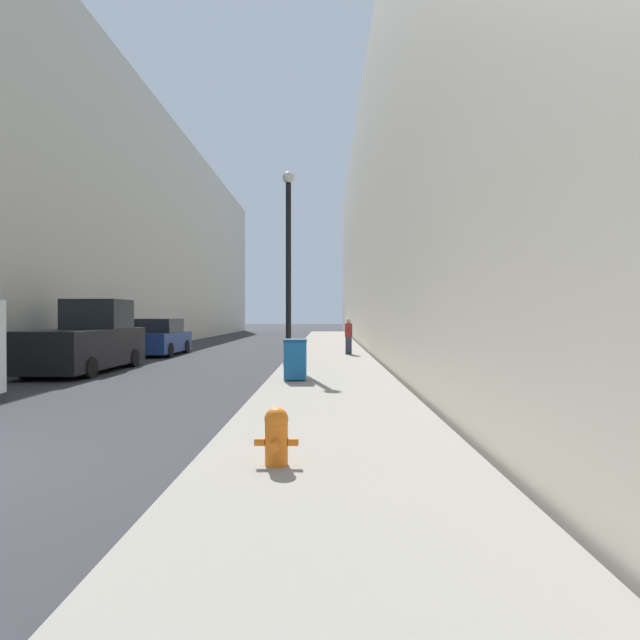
{
  "coord_description": "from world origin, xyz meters",
  "views": [
    {
      "loc": [
        5.25,
        -5.03,
        1.86
      ],
      "look_at": [
        4.97,
        16.97,
        1.65
      ],
      "focal_mm": 28.0,
      "sensor_mm": 36.0,
      "label": 1
    }
  ],
  "objects_px": {
    "pickup_truck": "(87,342)",
    "parked_sedan_near": "(159,338)",
    "pedestrian_on_sidewalk": "(349,336)",
    "fire_hydrant": "(276,435)",
    "lamppost": "(288,263)",
    "trash_bin": "(295,359)"
  },
  "relations": [
    {
      "from": "pickup_truck",
      "to": "parked_sedan_near",
      "type": "bearing_deg",
      "value": 89.31
    },
    {
      "from": "pedestrian_on_sidewalk",
      "to": "parked_sedan_near",
      "type": "bearing_deg",
      "value": 171.37
    },
    {
      "from": "fire_hydrant",
      "to": "parked_sedan_near",
      "type": "bearing_deg",
      "value": 112.47
    },
    {
      "from": "fire_hydrant",
      "to": "pedestrian_on_sidewalk",
      "type": "height_order",
      "value": "pedestrian_on_sidewalk"
    },
    {
      "from": "parked_sedan_near",
      "to": "lamppost",
      "type": "bearing_deg",
      "value": -45.5
    },
    {
      "from": "trash_bin",
      "to": "pickup_truck",
      "type": "xyz_separation_m",
      "value": [
        -7.1,
        3.27,
        0.29
      ]
    },
    {
      "from": "lamppost",
      "to": "parked_sedan_near",
      "type": "bearing_deg",
      "value": 134.5
    },
    {
      "from": "fire_hydrant",
      "to": "pedestrian_on_sidewalk",
      "type": "distance_m",
      "value": 16.31
    },
    {
      "from": "parked_sedan_near",
      "to": "pickup_truck",
      "type": "bearing_deg",
      "value": -90.69
    },
    {
      "from": "fire_hydrant",
      "to": "trash_bin",
      "type": "height_order",
      "value": "trash_bin"
    },
    {
      "from": "trash_bin",
      "to": "pedestrian_on_sidewalk",
      "type": "relative_size",
      "value": 0.69
    },
    {
      "from": "fire_hydrant",
      "to": "pedestrian_on_sidewalk",
      "type": "xyz_separation_m",
      "value": [
        1.55,
        16.23,
        0.44
      ]
    },
    {
      "from": "lamppost",
      "to": "pickup_truck",
      "type": "bearing_deg",
      "value": -178.6
    },
    {
      "from": "trash_bin",
      "to": "fire_hydrant",
      "type": "bearing_deg",
      "value": -88.1
    },
    {
      "from": "fire_hydrant",
      "to": "lamppost",
      "type": "relative_size",
      "value": 0.1
    },
    {
      "from": "trash_bin",
      "to": "pickup_truck",
      "type": "distance_m",
      "value": 7.82
    },
    {
      "from": "fire_hydrant",
      "to": "pickup_truck",
      "type": "bearing_deg",
      "value": 124.45
    },
    {
      "from": "fire_hydrant",
      "to": "trash_bin",
      "type": "bearing_deg",
      "value": 91.9
    },
    {
      "from": "fire_hydrant",
      "to": "pedestrian_on_sidewalk",
      "type": "bearing_deg",
      "value": 84.55
    },
    {
      "from": "pickup_truck",
      "to": "parked_sedan_near",
      "type": "distance_m",
      "value": 6.86
    },
    {
      "from": "lamppost",
      "to": "trash_bin",
      "type": "bearing_deg",
      "value": -82.67
    },
    {
      "from": "fire_hydrant",
      "to": "parked_sedan_near",
      "type": "distance_m",
      "value": 19.01
    }
  ]
}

